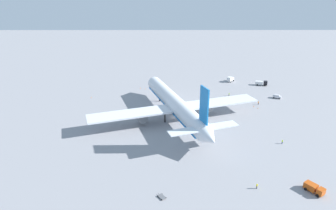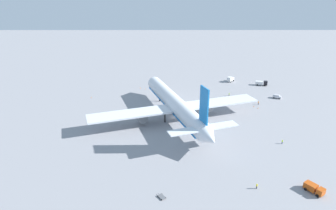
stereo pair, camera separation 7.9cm
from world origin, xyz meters
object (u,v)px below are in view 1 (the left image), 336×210
service_truck_1 (314,188)px  service_van (277,96)px  traffic_cone_0 (91,97)px  traffic_cone_2 (254,106)px  ground_worker_0 (257,186)px  traffic_cone_1 (145,89)px  baggage_cart_0 (162,197)px  ground_worker_3 (258,103)px  ground_worker_2 (282,142)px  service_truck_2 (230,79)px  service_truck_0 (261,83)px  ground_worker_1 (229,94)px  traffic_cone_4 (258,108)px  airliner (175,104)px  traffic_cone_3 (140,88)px

service_truck_1 → service_van: bearing=-12.2°
traffic_cone_0 → traffic_cone_2: (-12.61, -82.32, 0.00)m
ground_worker_0 → traffic_cone_1: size_ratio=3.13×
ground_worker_0 → baggage_cart_0: bearing=98.0°
ground_worker_0 → ground_worker_3: (65.27, -19.55, 0.03)m
service_van → ground_worker_2: service_van is taller
service_truck_2 → service_van: size_ratio=1.24×
service_truck_0 → traffic_cone_1: size_ratio=12.96×
service_truck_1 → ground_worker_1: bearing=5.8°
ground_worker_2 → ground_worker_3: ground_worker_3 is taller
traffic_cone_0 → traffic_cone_4: same height
service_truck_2 → baggage_cart_0: bearing=159.4°
baggage_cart_0 → traffic_cone_0: traffic_cone_0 is taller
service_truck_0 → traffic_cone_4: size_ratio=12.96×
service_truck_0 → baggage_cart_0: (-100.11, 57.59, -1.21)m
ground_worker_0 → traffic_cone_1: (89.37, 38.45, -0.60)m
service_truck_1 → baggage_cart_0: bearing=93.0°
baggage_cart_0 → traffic_cone_0: (78.70, 38.59, 0.01)m
airliner → traffic_cone_3: 46.72m
service_truck_1 → ground_worker_2: 27.61m
traffic_cone_4 → airliner: bearing=105.9°
service_truck_2 → traffic_cone_3: 56.26m
airliner → traffic_cone_0: airliner is taller
traffic_cone_2 → service_truck_1: bearing=179.1°
service_truck_1 → baggage_cart_0: service_truck_1 is taller
service_van → traffic_cone_2: (-11.92, 15.40, -0.76)m
traffic_cone_1 → traffic_cone_2: bearing=-116.2°
ground_worker_2 → traffic_cone_4: (33.86, -0.97, -0.55)m
traffic_cone_0 → traffic_cone_2: size_ratio=1.00×
ground_worker_1 → traffic_cone_2: size_ratio=3.02×
baggage_cart_0 → traffic_cone_3: traffic_cone_3 is taller
service_truck_1 → ground_worker_3: bearing=-3.4°
service_truck_1 → ground_worker_1: 79.81m
service_truck_2 → traffic_cone_4: size_ratio=10.19×
service_truck_0 → baggage_cart_0: size_ratio=2.53×
service_truck_1 → ground_worker_1: (79.39, 8.10, -0.47)m
service_van → baggage_cart_0: bearing=142.8°
service_truck_1 → baggage_cart_0: size_ratio=2.04×
ground_worker_2 → traffic_cone_4: ground_worker_2 is taller
service_truck_2 → traffic_cone_3: service_truck_2 is taller
service_truck_0 → service_van: (-22.10, -1.54, -0.45)m
service_truck_1 → traffic_cone_1: 105.78m
service_truck_2 → traffic_cone_4: bearing=-174.1°
ground_worker_1 → traffic_cone_4: size_ratio=3.02×
ground_worker_2 → traffic_cone_3: size_ratio=2.96×
service_truck_1 → ground_worker_0: 15.68m
traffic_cone_1 → baggage_cart_0: bearing=-173.1°
service_truck_1 → traffic_cone_2: 63.85m
service_truck_0 → service_van: bearing=-176.0°
service_van → ground_worker_0: 80.78m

